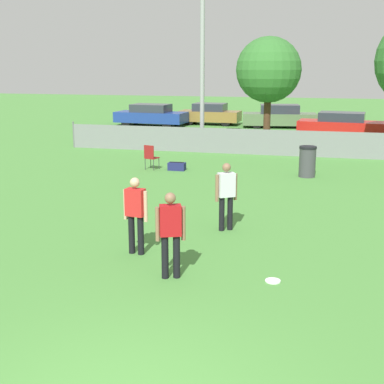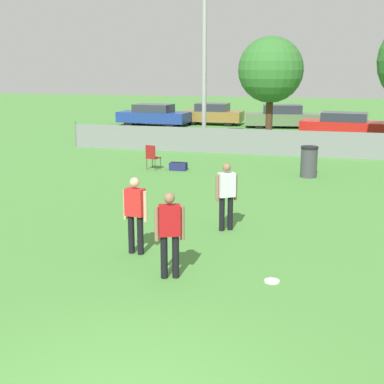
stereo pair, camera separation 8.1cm
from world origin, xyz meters
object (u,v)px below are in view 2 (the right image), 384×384
(tree_near_pole, at_px, (271,70))
(parked_car_olive, at_px, (282,117))
(gear_bag_sideline, at_px, (178,166))
(parked_car_tan, at_px, (212,114))
(trash_bin, at_px, (309,162))
(light_pole, at_px, (205,33))
(player_thrower_red, at_px, (135,211))
(parked_car_blue, at_px, (154,115))
(folding_chair_sideline, at_px, (152,156))
(player_receiver_white, at_px, (226,192))
(parked_car_red, at_px, (344,125))
(frisbee_disc, at_px, (272,281))
(player_defender_red, at_px, (170,230))

(tree_near_pole, xyz_separation_m, parked_car_olive, (-0.21, 8.90, -2.88))
(tree_near_pole, height_order, parked_car_olive, tree_near_pole)
(gear_bag_sideline, relative_size, parked_car_tan, 0.16)
(trash_bin, height_order, parked_car_olive, parked_car_olive)
(light_pole, height_order, trash_bin, light_pole)
(tree_near_pole, distance_m, parked_car_olive, 9.36)
(player_thrower_red, bearing_deg, parked_car_blue, 116.40)
(folding_chair_sideline, bearing_deg, player_receiver_white, 136.55)
(folding_chair_sideline, height_order, trash_bin, trash_bin)
(player_receiver_white, distance_m, parked_car_olive, 21.63)
(light_pole, relative_size, parked_car_red, 1.87)
(frisbee_disc, height_order, parked_car_red, parked_car_red)
(parked_car_red, bearing_deg, trash_bin, -90.85)
(trash_bin, distance_m, parked_car_olive, 15.05)
(player_thrower_red, relative_size, frisbee_disc, 5.71)
(light_pole, height_order, player_receiver_white, light_pole)
(tree_near_pole, distance_m, player_thrower_red, 15.03)
(player_receiver_white, bearing_deg, frisbee_disc, -97.09)
(parked_car_tan, bearing_deg, parked_car_red, -25.49)
(parked_car_tan, distance_m, parked_car_olive, 4.58)
(player_thrower_red, distance_m, parked_car_red, 20.55)
(player_defender_red, xyz_separation_m, frisbee_disc, (1.83, 0.28, -0.90))
(tree_near_pole, relative_size, parked_car_olive, 1.08)
(light_pole, xyz_separation_m, parked_car_tan, (-1.85, 10.15, -4.47))
(player_receiver_white, relative_size, parked_car_blue, 0.35)
(gear_bag_sideline, relative_size, parked_car_olive, 0.13)
(player_defender_red, relative_size, parked_car_olive, 0.34)
(folding_chair_sideline, relative_size, gear_bag_sideline, 1.47)
(parked_car_blue, bearing_deg, parked_car_tan, 29.58)
(player_receiver_white, distance_m, parked_car_tan, 22.86)
(parked_car_tan, bearing_deg, player_defender_red, -77.45)
(player_defender_red, relative_size, frisbee_disc, 5.71)
(folding_chair_sideline, bearing_deg, light_pole, -82.09)
(player_receiver_white, height_order, trash_bin, player_receiver_white)
(parked_car_olive, bearing_deg, parked_car_red, -53.51)
(trash_bin, xyz_separation_m, parked_car_olive, (-2.31, 14.87, 0.13))
(player_thrower_red, relative_size, folding_chair_sideline, 1.74)
(light_pole, height_order, gear_bag_sideline, light_pole)
(parked_car_olive, height_order, parked_car_red, parked_car_olive)
(player_defender_red, xyz_separation_m, folding_chair_sideline, (-3.65, 9.75, -0.40))
(parked_car_olive, relative_size, parked_car_red, 1.00)
(folding_chair_sideline, relative_size, parked_car_red, 0.20)
(tree_near_pole, relative_size, parked_car_red, 1.08)
(player_thrower_red, height_order, gear_bag_sideline, player_thrower_red)
(player_receiver_white, bearing_deg, trash_bin, 43.31)
(trash_bin, bearing_deg, parked_car_red, 83.26)
(parked_car_blue, bearing_deg, folding_chair_sideline, -67.06)
(frisbee_disc, bearing_deg, player_defender_red, -171.42)
(light_pole, relative_size, player_thrower_red, 5.47)
(folding_chair_sideline, xyz_separation_m, trash_bin, (5.67, 0.10, 0.02))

